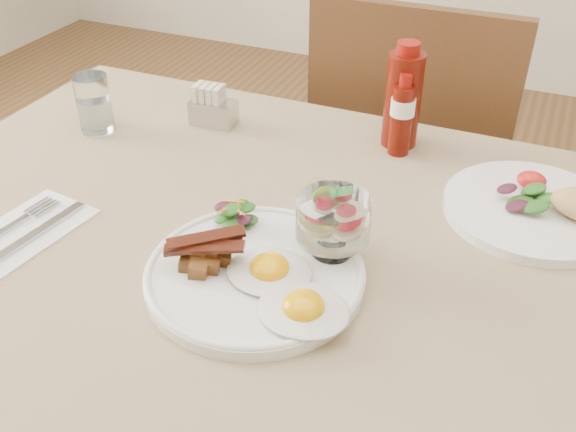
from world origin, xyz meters
name	(u,v)px	position (x,y,z in m)	size (l,w,h in m)	color
table	(305,303)	(0.00, 0.00, 0.66)	(1.33, 0.88, 0.75)	#55371A
chair_far	(411,167)	(0.00, 0.66, 0.52)	(0.42, 0.42, 0.93)	#55371A
main_plate	(255,275)	(-0.04, -0.07, 0.76)	(0.28, 0.28, 0.02)	white
fried_eggs	(286,288)	(0.01, -0.10, 0.78)	(0.17, 0.14, 0.03)	silver
bacon_potato_pile	(204,254)	(-0.10, -0.09, 0.79)	(0.10, 0.08, 0.04)	brown
side_salad	(235,216)	(-0.11, 0.00, 0.78)	(0.06, 0.06, 0.03)	#1F4913
fruit_cup	(333,219)	(0.04, 0.00, 0.82)	(0.10, 0.10, 0.10)	white
second_plate	(547,207)	(0.29, 0.22, 0.77)	(0.28, 0.25, 0.06)	white
ketchup_bottle	(403,98)	(0.03, 0.35, 0.84)	(0.07, 0.07, 0.18)	#520C04
hot_sauce_bottle	(402,116)	(0.04, 0.32, 0.82)	(0.04, 0.04, 0.14)	#520C04
sugar_caddy	(212,108)	(-0.30, 0.29, 0.78)	(0.08, 0.05, 0.07)	#B4B4B9
water_glass	(95,107)	(-0.48, 0.19, 0.80)	(0.06, 0.06, 0.10)	white
napkin_cutlery	(19,235)	(-0.38, -0.12, 0.75)	(0.14, 0.22, 0.01)	white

